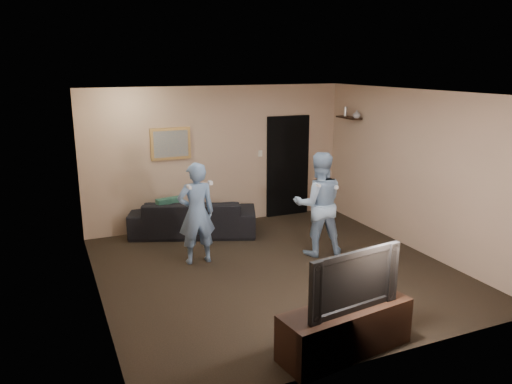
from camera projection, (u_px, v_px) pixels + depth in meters
name	position (u px, v px, depth m)	size (l,w,h in m)	color
ground	(275.00, 270.00, 7.43)	(5.00, 5.00, 0.00)	black
ceiling	(277.00, 93.00, 6.78)	(5.00, 5.00, 0.04)	silver
wall_back	(218.00, 156.00, 9.33)	(5.00, 0.04, 2.60)	tan
wall_front	(386.00, 241.00, 4.89)	(5.00, 0.04, 2.60)	tan
wall_left	(93.00, 204.00, 6.15)	(0.04, 5.00, 2.60)	tan
wall_right	(415.00, 171.00, 8.07)	(0.04, 5.00, 2.60)	tan
sofa	(193.00, 217.00, 8.94)	(2.21, 0.86, 0.65)	black
throw_pillow	(170.00, 211.00, 8.74)	(0.47, 0.15, 0.47)	#174539
painting_frame	(171.00, 144.00, 8.89)	(0.72, 0.05, 0.57)	olive
painting_canvas	(171.00, 144.00, 8.86)	(0.62, 0.01, 0.47)	slate
doorway	(288.00, 166.00, 9.94)	(0.90, 0.06, 2.00)	black
light_switch	(260.00, 153.00, 9.64)	(0.08, 0.02, 0.12)	silver
wall_shelf	(349.00, 118.00, 9.46)	(0.20, 0.60, 0.03)	black
shelf_vase	(357.00, 114.00, 9.21)	(0.14, 0.14, 0.15)	#A0A1A5
shelf_figurine	(345.00, 112.00, 9.54)	(0.06, 0.06, 0.18)	silver
tv_console	(345.00, 330.00, 5.28)	(1.49, 0.48, 0.53)	black
television	(348.00, 278.00, 5.13)	(1.14, 0.15, 0.66)	black
wii_player_left	(196.00, 213.00, 7.55)	(0.59, 0.49, 1.57)	#6687B2
wii_player_right	(319.00, 204.00, 7.88)	(0.95, 0.83, 1.66)	#8AA9C9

